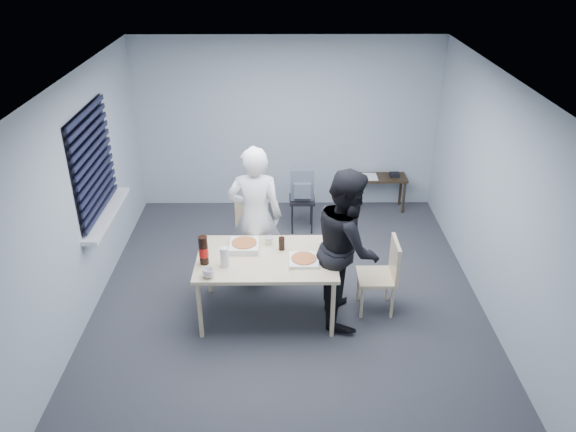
{
  "coord_description": "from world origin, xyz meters",
  "views": [
    {
      "loc": [
        -0.05,
        -5.55,
        3.95
      ],
      "look_at": [
        -0.0,
        0.1,
        1.01
      ],
      "focal_mm": 35.0,
      "sensor_mm": 36.0,
      "label": 1
    }
  ],
  "objects_px": {
    "backpack": "(302,184)",
    "mug_b": "(269,240)",
    "dining_table": "(267,262)",
    "side_table": "(379,181)",
    "soda_bottle": "(204,251)",
    "stool": "(302,205)",
    "mug_a": "(209,273)",
    "person_black": "(347,246)",
    "chair_far": "(252,231)",
    "person_white": "(255,217)",
    "chair_right": "(384,271)"
  },
  "relations": [
    {
      "from": "dining_table",
      "to": "person_black",
      "type": "relative_size",
      "value": 0.86
    },
    {
      "from": "person_white",
      "to": "mug_b",
      "type": "height_order",
      "value": "person_white"
    },
    {
      "from": "person_black",
      "to": "side_table",
      "type": "relative_size",
      "value": 2.17
    },
    {
      "from": "person_black",
      "to": "mug_a",
      "type": "distance_m",
      "value": 1.5
    },
    {
      "from": "side_table",
      "to": "stool",
      "type": "relative_size",
      "value": 1.64
    },
    {
      "from": "dining_table",
      "to": "backpack",
      "type": "height_order",
      "value": "backpack"
    },
    {
      "from": "backpack",
      "to": "mug_b",
      "type": "relative_size",
      "value": 4.56
    },
    {
      "from": "person_white",
      "to": "side_table",
      "type": "height_order",
      "value": "person_white"
    },
    {
      "from": "mug_b",
      "to": "soda_bottle",
      "type": "bearing_deg",
      "value": -149.29
    },
    {
      "from": "side_table",
      "to": "mug_a",
      "type": "distance_m",
      "value": 3.77
    },
    {
      "from": "chair_far",
      "to": "mug_a",
      "type": "distance_m",
      "value": 1.46
    },
    {
      "from": "backpack",
      "to": "chair_right",
      "type": "bearing_deg",
      "value": -44.62
    },
    {
      "from": "chair_far",
      "to": "stool",
      "type": "relative_size",
      "value": 1.79
    },
    {
      "from": "chair_right",
      "to": "mug_b",
      "type": "xyz_separation_m",
      "value": [
        -1.29,
        0.22,
        0.27
      ]
    },
    {
      "from": "person_white",
      "to": "person_black",
      "type": "distance_m",
      "value": 1.23
    },
    {
      "from": "side_table",
      "to": "mug_b",
      "type": "bearing_deg",
      "value": -124.75
    },
    {
      "from": "stool",
      "to": "mug_b",
      "type": "height_order",
      "value": "mug_b"
    },
    {
      "from": "stool",
      "to": "mug_a",
      "type": "height_order",
      "value": "mug_a"
    },
    {
      "from": "mug_a",
      "to": "side_table",
      "type": "bearing_deg",
      "value": 53.48
    },
    {
      "from": "person_white",
      "to": "side_table",
      "type": "relative_size",
      "value": 2.17
    },
    {
      "from": "chair_far",
      "to": "person_white",
      "type": "bearing_deg",
      "value": -78.53
    },
    {
      "from": "chair_far",
      "to": "soda_bottle",
      "type": "relative_size",
      "value": 2.75
    },
    {
      "from": "side_table",
      "to": "backpack",
      "type": "xyz_separation_m",
      "value": [
        -1.2,
        -0.67,
        0.26
      ]
    },
    {
      "from": "chair_right",
      "to": "backpack",
      "type": "height_order",
      "value": "backpack"
    },
    {
      "from": "person_black",
      "to": "soda_bottle",
      "type": "bearing_deg",
      "value": 93.63
    },
    {
      "from": "chair_far",
      "to": "side_table",
      "type": "xyz_separation_m",
      "value": [
        1.87,
        1.63,
        -0.05
      ]
    },
    {
      "from": "dining_table",
      "to": "side_table",
      "type": "relative_size",
      "value": 1.86
    },
    {
      "from": "person_white",
      "to": "stool",
      "type": "height_order",
      "value": "person_white"
    },
    {
      "from": "person_black",
      "to": "soda_bottle",
      "type": "height_order",
      "value": "person_black"
    },
    {
      "from": "person_white",
      "to": "dining_table",
      "type": "bearing_deg",
      "value": 102.84
    },
    {
      "from": "dining_table",
      "to": "person_white",
      "type": "distance_m",
      "value": 0.71
    },
    {
      "from": "mug_b",
      "to": "backpack",
      "type": "bearing_deg",
      "value": 75.68
    },
    {
      "from": "mug_a",
      "to": "mug_b",
      "type": "height_order",
      "value": "mug_a"
    },
    {
      "from": "dining_table",
      "to": "side_table",
      "type": "bearing_deg",
      "value": 57.95
    },
    {
      "from": "chair_right",
      "to": "person_black",
      "type": "distance_m",
      "value": 0.59
    },
    {
      "from": "chair_right",
      "to": "soda_bottle",
      "type": "xyz_separation_m",
      "value": [
        -1.97,
        -0.19,
        0.38
      ]
    },
    {
      "from": "chair_far",
      "to": "mug_b",
      "type": "height_order",
      "value": "chair_far"
    },
    {
      "from": "chair_far",
      "to": "mug_a",
      "type": "xyz_separation_m",
      "value": [
        -0.36,
        -1.38,
        0.28
      ]
    },
    {
      "from": "dining_table",
      "to": "person_white",
      "type": "xyz_separation_m",
      "value": [
        -0.15,
        0.66,
        0.2
      ]
    },
    {
      "from": "mug_b",
      "to": "soda_bottle",
      "type": "height_order",
      "value": "soda_bottle"
    },
    {
      "from": "backpack",
      "to": "mug_b",
      "type": "bearing_deg",
      "value": -83.46
    },
    {
      "from": "mug_a",
      "to": "backpack",
      "type": "bearing_deg",
      "value": 66.28
    },
    {
      "from": "soda_bottle",
      "to": "dining_table",
      "type": "bearing_deg",
      "value": 10.37
    },
    {
      "from": "person_black",
      "to": "stool",
      "type": "height_order",
      "value": "person_black"
    },
    {
      "from": "chair_far",
      "to": "chair_right",
      "type": "bearing_deg",
      "value": -31.48
    },
    {
      "from": "side_table",
      "to": "person_black",
      "type": "bearing_deg",
      "value": -106.43
    },
    {
      "from": "stool",
      "to": "backpack",
      "type": "height_order",
      "value": "backpack"
    },
    {
      "from": "chair_right",
      "to": "soda_bottle",
      "type": "distance_m",
      "value": 2.02
    },
    {
      "from": "chair_far",
      "to": "person_black",
      "type": "relative_size",
      "value": 0.5
    },
    {
      "from": "side_table",
      "to": "soda_bottle",
      "type": "relative_size",
      "value": 2.52
    }
  ]
}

